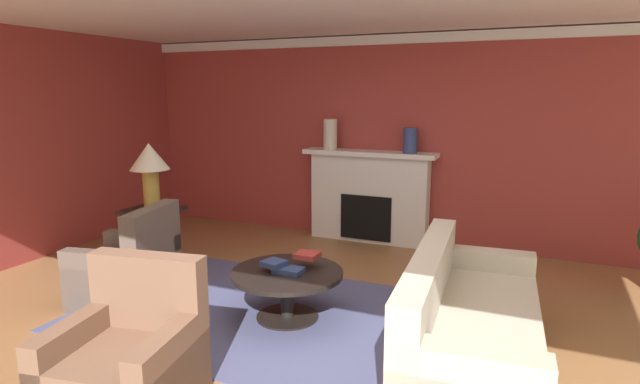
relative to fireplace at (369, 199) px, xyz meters
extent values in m
plane|color=olive|center=(0.26, -2.78, -0.58)|extent=(9.65, 9.65, 0.00)
cube|color=#9E3833|center=(0.26, 0.21, 0.79)|extent=(8.02, 0.12, 2.75)
cube|color=#9E3833|center=(-3.51, -2.48, 0.79)|extent=(0.12, 6.46, 2.75)
cube|color=white|center=(0.26, 0.13, 2.08)|extent=(8.02, 0.08, 0.12)
cube|color=#4C517A|center=(0.11, -2.64, -0.58)|extent=(3.78, 2.23, 0.01)
cube|color=white|center=(0.00, 0.01, 0.00)|extent=(1.60, 0.25, 1.18)
cube|color=black|center=(0.00, -0.01, -0.23)|extent=(0.70, 0.26, 0.60)
cube|color=white|center=(0.00, -0.02, 0.62)|extent=(1.80, 0.35, 0.06)
cube|color=beige|center=(1.75, -2.81, -0.36)|extent=(1.05, 2.16, 0.45)
cube|color=beige|center=(1.40, -2.83, 0.07)|extent=(0.35, 2.11, 0.40)
cube|color=beige|center=(1.68, -1.86, -0.27)|extent=(0.91, 0.26, 0.62)
cube|color=brown|center=(-1.52, -2.91, -0.36)|extent=(0.94, 0.94, 0.44)
cube|color=brown|center=(-1.21, -2.85, 0.11)|extent=(0.31, 0.82, 0.51)
cube|color=brown|center=(-1.58, -2.59, -0.28)|extent=(0.81, 0.29, 0.60)
cube|color=brown|center=(-1.45, -3.23, -0.28)|extent=(0.81, 0.29, 0.60)
cube|color=brown|center=(-0.20, -4.27, -0.36)|extent=(0.93, 0.93, 0.44)
cube|color=brown|center=(-0.26, -3.95, 0.11)|extent=(0.82, 0.30, 0.51)
cube|color=brown|center=(-0.53, -4.33, -0.28)|extent=(0.28, 0.81, 0.60)
cube|color=brown|center=(0.12, -4.21, -0.28)|extent=(0.28, 0.81, 0.60)
cylinder|color=black|center=(0.11, -2.64, -0.15)|extent=(1.00, 1.00, 0.04)
cylinder|color=black|center=(0.11, -2.64, -0.38)|extent=(0.12, 0.12, 0.41)
cylinder|color=black|center=(0.11, -2.64, -0.57)|extent=(0.56, 0.56, 0.03)
cube|color=black|center=(-1.92, -2.02, 0.10)|extent=(0.56, 0.56, 0.04)
cube|color=black|center=(-1.92, -2.02, -0.25)|extent=(0.10, 0.10, 0.66)
cube|color=black|center=(-1.92, -2.02, -0.56)|extent=(0.45, 0.45, 0.04)
cylinder|color=#B28E38|center=(-1.92, -2.02, 0.34)|extent=(0.18, 0.18, 0.45)
cone|color=beige|center=(-1.92, -2.02, 0.72)|extent=(0.44, 0.44, 0.30)
cylinder|color=beige|center=(-0.55, -0.05, 0.86)|extent=(0.19, 0.19, 0.41)
cylinder|color=navy|center=(0.55, -0.05, 0.81)|extent=(0.18, 0.18, 0.32)
cube|color=navy|center=(0.14, -2.67, -0.11)|extent=(0.26, 0.17, 0.05)
cube|color=navy|center=(0.01, -2.68, -0.06)|extent=(0.22, 0.22, 0.05)
cube|color=maroon|center=(0.24, -2.48, -0.02)|extent=(0.21, 0.19, 0.04)
camera|label=1|loc=(2.11, -6.48, 1.43)|focal=28.82mm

